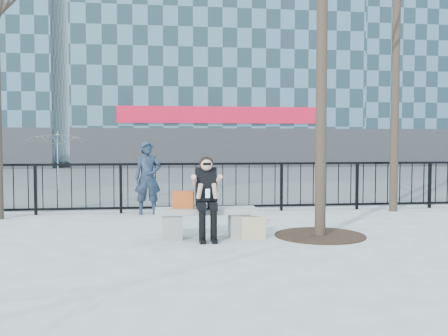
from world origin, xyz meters
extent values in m
plane|color=gray|center=(0.00, 0.00, 0.00)|extent=(120.00, 120.00, 0.00)
cube|color=#474747|center=(0.00, 15.00, 0.00)|extent=(60.00, 23.00, 0.01)
cube|color=black|center=(0.00, 3.00, 1.08)|extent=(14.00, 0.05, 0.05)
cube|color=black|center=(0.00, 3.00, 0.12)|extent=(14.00, 0.05, 0.05)
cube|color=#2D2D30|center=(3.00, 21.96, 1.20)|extent=(18.00, 0.08, 2.40)
cube|color=red|center=(3.00, 21.90, 3.20)|extent=(12.60, 0.12, 1.00)
cube|color=slate|center=(20.00, 27.00, 10.00)|extent=(16.00, 10.00, 20.00)
cylinder|color=black|center=(1.90, -0.10, 3.75)|extent=(0.18, 0.18, 7.50)
cylinder|color=black|center=(4.50, 2.60, 3.50)|extent=(0.18, 0.18, 7.00)
cylinder|color=black|center=(1.90, -0.10, 0.01)|extent=(1.50, 1.50, 0.02)
cube|color=gray|center=(-0.55, 0.00, 0.20)|extent=(0.32, 0.38, 0.40)
cube|color=gray|center=(0.55, 0.00, 0.20)|extent=(0.32, 0.38, 0.40)
cube|color=gray|center=(0.00, 0.00, 0.45)|extent=(1.65, 0.46, 0.09)
cube|color=#B44516|center=(-0.37, 0.02, 0.63)|extent=(0.36, 0.21, 0.28)
cube|color=#CDB591|center=(0.75, -0.19, 0.18)|extent=(0.39, 0.18, 0.36)
imported|color=black|center=(-1.01, 2.80, 0.79)|extent=(0.62, 0.44, 1.58)
imported|color=gold|center=(-3.92, 7.89, 0.95)|extent=(2.34, 2.38, 1.91)
camera|label=1|loc=(-0.72, -8.07, 1.57)|focal=40.00mm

